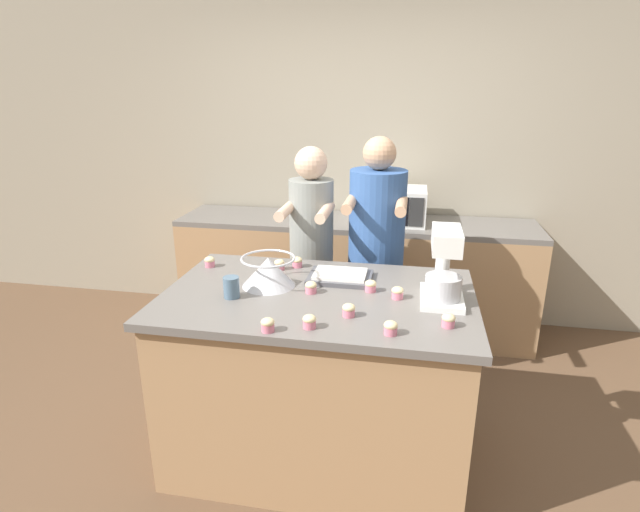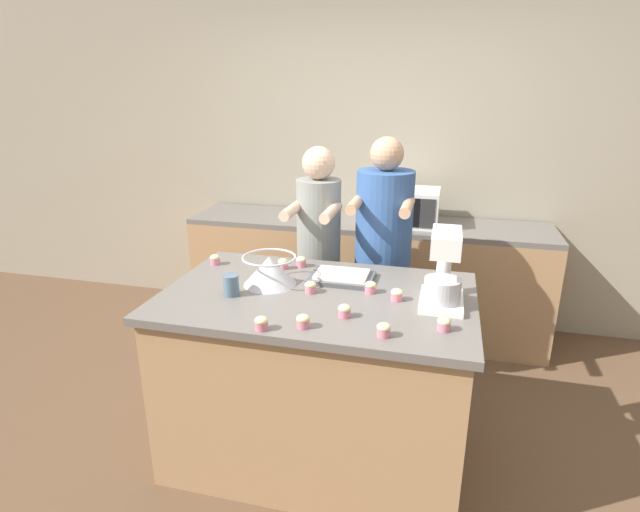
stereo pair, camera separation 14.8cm
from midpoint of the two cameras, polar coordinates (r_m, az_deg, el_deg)
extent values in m
plane|color=brown|center=(2.99, 1.27, -21.21)|extent=(16.00, 16.00, 0.00)
cube|color=gray|center=(4.19, 7.39, 10.85)|extent=(10.00, 0.06, 2.70)
cube|color=#A87F56|center=(2.72, 1.34, -13.89)|extent=(1.48, 0.92, 0.90)
cube|color=#66605B|center=(2.49, 1.43, -4.72)|extent=(1.54, 0.97, 0.04)
cube|color=#A87F56|center=(4.08, 6.23, -2.55)|extent=(2.80, 0.60, 0.88)
cube|color=#66605B|center=(3.94, 6.47, 3.71)|extent=(2.80, 0.60, 0.04)
cylinder|color=#33384C|center=(3.42, 1.10, -7.35)|extent=(0.22, 0.22, 0.82)
cylinder|color=gray|center=(3.18, 1.18, 3.82)|extent=(0.28, 0.28, 0.55)
sphere|color=#DBB293|center=(3.10, 1.23, 10.58)|extent=(0.20, 0.20, 0.20)
cylinder|color=#DBB293|center=(3.02, -1.76, 5.29)|extent=(0.06, 0.34, 0.06)
cylinder|color=#DBB293|center=(2.97, 2.70, 5.02)|extent=(0.06, 0.34, 0.06)
cylinder|color=brown|center=(3.36, 8.09, -8.02)|extent=(0.27, 0.27, 0.83)
cylinder|color=#335693|center=(3.11, 8.70, 3.96)|extent=(0.35, 0.35, 0.62)
sphere|color=tan|center=(3.03, 9.08, 11.47)|extent=(0.20, 0.20, 0.20)
cylinder|color=tan|center=(2.93, 5.57, 5.96)|extent=(0.06, 0.34, 0.06)
cylinder|color=tan|center=(2.90, 11.40, 5.55)|extent=(0.06, 0.34, 0.06)
cube|color=white|center=(2.45, 15.38, -4.99)|extent=(0.20, 0.30, 0.03)
cylinder|color=white|center=(2.51, 15.62, -1.23)|extent=(0.07, 0.07, 0.23)
cube|color=white|center=(2.34, 16.01, 1.51)|extent=(0.13, 0.26, 0.10)
cylinder|color=#BCBCC1|center=(2.39, 15.53, -3.80)|extent=(0.17, 0.17, 0.11)
cone|color=#BCBCC1|center=(2.58, -4.15, -1.69)|extent=(0.27, 0.27, 0.15)
torus|color=#BCBCC1|center=(2.55, -4.19, -0.17)|extent=(0.28, 0.28, 0.01)
cube|color=#4C4C51|center=(2.65, 4.10, -2.53)|extent=(0.33, 0.24, 0.02)
cube|color=white|center=(2.65, 4.11, -2.12)|extent=(0.27, 0.19, 0.02)
cube|color=silver|center=(3.87, 10.75, 5.58)|extent=(0.51, 0.37, 0.27)
cube|color=black|center=(3.69, 9.83, 4.98)|extent=(0.34, 0.01, 0.21)
cube|color=#2D2D2D|center=(3.68, 13.36, 4.71)|extent=(0.10, 0.01, 0.21)
cylinder|color=slate|center=(2.47, -8.42, -3.33)|extent=(0.08, 0.08, 0.10)
cylinder|color=#D17084|center=(2.14, 0.06, -7.79)|extent=(0.06, 0.06, 0.03)
ellipsoid|color=beige|center=(2.13, 0.06, -7.17)|extent=(0.06, 0.06, 0.03)
cylinder|color=#D17084|center=(2.48, 0.60, -3.89)|extent=(0.06, 0.06, 0.03)
ellipsoid|color=beige|center=(2.47, 0.60, -3.34)|extent=(0.06, 0.06, 0.03)
cylinder|color=#D17084|center=(2.24, 4.71, -6.59)|extent=(0.06, 0.06, 0.03)
ellipsoid|color=beige|center=(2.23, 4.72, -6.00)|extent=(0.06, 0.06, 0.03)
cylinder|color=#D17084|center=(2.10, 9.31, -8.66)|extent=(0.06, 0.06, 0.03)
ellipsoid|color=beige|center=(2.09, 9.35, -8.04)|extent=(0.06, 0.06, 0.03)
cylinder|color=#D17084|center=(2.13, -4.71, -8.00)|extent=(0.06, 0.06, 0.03)
ellipsoid|color=beige|center=(2.12, -4.73, -7.38)|extent=(0.06, 0.06, 0.03)
cylinder|color=#D17084|center=(2.44, 10.47, -4.66)|extent=(0.06, 0.06, 0.03)
ellipsoid|color=beige|center=(2.43, 10.50, -4.11)|extent=(0.06, 0.06, 0.03)
cylinder|color=#D17084|center=(2.20, 15.86, -7.81)|extent=(0.06, 0.06, 0.03)
ellipsoid|color=beige|center=(2.19, 15.92, -7.22)|extent=(0.06, 0.06, 0.03)
cylinder|color=#D17084|center=(2.92, -10.48, -0.64)|extent=(0.06, 0.06, 0.03)
ellipsoid|color=beige|center=(2.92, -10.51, -0.17)|extent=(0.06, 0.06, 0.03)
cylinder|color=#D17084|center=(2.51, 7.47, -3.83)|extent=(0.06, 0.06, 0.03)
ellipsoid|color=beige|center=(2.50, 7.49, -3.29)|extent=(0.06, 0.06, 0.03)
cylinder|color=#D17084|center=(2.81, -2.74, -1.15)|extent=(0.06, 0.06, 0.03)
ellipsoid|color=beige|center=(2.80, -2.75, -0.66)|extent=(0.06, 0.06, 0.03)
cylinder|color=#D17084|center=(2.84, -0.69, -0.90)|extent=(0.06, 0.06, 0.03)
ellipsoid|color=beige|center=(2.83, -0.69, -0.42)|extent=(0.06, 0.06, 0.03)
camera|label=1|loc=(0.07, -88.28, 0.59)|focal=28.00mm
camera|label=2|loc=(0.07, 91.72, -0.59)|focal=28.00mm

